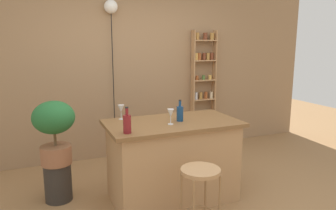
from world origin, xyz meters
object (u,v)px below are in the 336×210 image
(plant_stool, at_px, (58,182))
(bottle_soda_blue, at_px, (180,113))
(potted_plant, at_px, (54,127))
(wine_glass_center, at_px, (171,113))
(bar_stool, at_px, (200,185))
(pendant_globe_light, at_px, (111,10))
(wine_glass_left, at_px, (121,109))
(bottle_vinegar, at_px, (127,123))
(spice_shelf, at_px, (203,88))

(plant_stool, relative_size, bottle_soda_blue, 1.82)
(potted_plant, bearing_deg, wine_glass_center, -25.58)
(bar_stool, distance_m, plant_stool, 1.67)
(bar_stool, relative_size, pendant_globe_light, 0.27)
(bar_stool, distance_m, wine_glass_left, 1.26)
(bar_stool, relative_size, wine_glass_left, 3.87)
(plant_stool, xyz_separation_m, pendant_globe_light, (0.91, 1.10, 1.97))
(wine_glass_center, bearing_deg, bottle_soda_blue, 31.60)
(plant_stool, relative_size, wine_glass_center, 2.62)
(bar_stool, bearing_deg, wine_glass_left, 112.95)
(bottle_vinegar, relative_size, wine_glass_left, 1.55)
(spice_shelf, bearing_deg, plant_stool, -155.83)
(potted_plant, bearing_deg, pendant_globe_light, 50.51)
(plant_stool, bearing_deg, potted_plant, 0.00)
(spice_shelf, height_order, wine_glass_center, spice_shelf)
(plant_stool, relative_size, bottle_vinegar, 1.69)
(potted_plant, relative_size, bottle_vinegar, 2.75)
(wine_glass_left, distance_m, wine_glass_center, 0.59)
(bottle_vinegar, bearing_deg, potted_plant, 132.00)
(spice_shelf, distance_m, bottle_soda_blue, 1.90)
(spice_shelf, bearing_deg, potted_plant, -155.83)
(wine_glass_left, bearing_deg, bottle_vinegar, -98.66)
(spice_shelf, height_order, wine_glass_left, spice_shelf)
(spice_shelf, bearing_deg, bottle_soda_blue, -126.43)
(plant_stool, distance_m, pendant_globe_light, 2.43)
(bar_stool, distance_m, bottle_vinegar, 0.88)
(plant_stool, bearing_deg, wine_glass_left, -9.81)
(bar_stool, height_order, bottle_vinegar, bottle_vinegar)
(potted_plant, distance_m, wine_glass_center, 1.26)
(plant_stool, xyz_separation_m, wine_glass_left, (0.71, -0.12, 0.80))
(bar_stool, xyz_separation_m, spice_shelf, (1.26, 2.25, 0.52))
(spice_shelf, relative_size, wine_glass_center, 11.76)
(bar_stool, relative_size, bottle_vinegar, 2.49)
(bottle_vinegar, distance_m, wine_glass_left, 0.57)
(bottle_soda_blue, relative_size, pendant_globe_light, 0.10)
(wine_glass_center, bearing_deg, pendant_globe_light, 97.66)
(plant_stool, height_order, pendant_globe_light, pendant_globe_light)
(bottle_soda_blue, xyz_separation_m, wine_glass_center, (-0.15, -0.09, 0.03))
(spice_shelf, relative_size, pendant_globe_light, 0.83)
(wine_glass_center, bearing_deg, potted_plant, 154.42)
(spice_shelf, relative_size, potted_plant, 2.75)
(spice_shelf, distance_m, wine_glass_left, 2.08)
(bottle_vinegar, height_order, wine_glass_left, bottle_vinegar)
(potted_plant, height_order, wine_glass_left, potted_plant)
(plant_stool, distance_m, bottle_soda_blue, 1.56)
(pendant_globe_light, bearing_deg, bottle_vinegar, -99.11)
(wine_glass_center, height_order, pendant_globe_light, pendant_globe_light)
(bottle_vinegar, xyz_separation_m, pendant_globe_light, (0.29, 1.79, 1.20))
(bar_stool, distance_m, wine_glass_center, 0.83)
(bottle_soda_blue, bearing_deg, potted_plant, 160.69)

